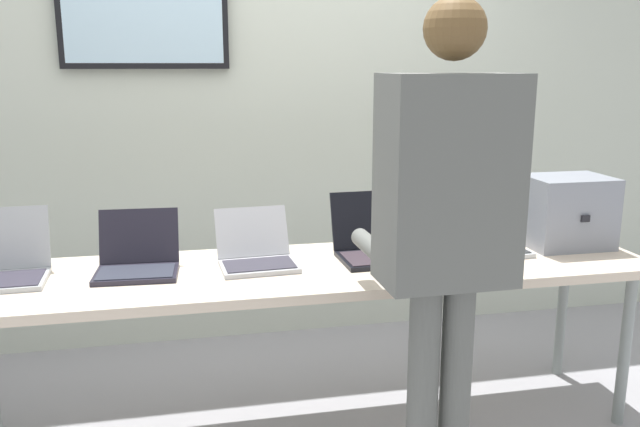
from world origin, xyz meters
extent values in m
cube|color=beige|center=(0.00, 1.13, 1.29)|extent=(8.00, 0.06, 2.59)
cube|color=black|center=(-0.68, 1.08, 1.84)|extent=(0.87, 0.05, 0.54)
cube|color=silver|center=(-0.68, 1.06, 1.84)|extent=(0.81, 0.02, 0.48)
cube|color=beige|center=(0.00, 0.00, 0.74)|extent=(2.94, 0.70, 0.04)
cylinder|color=gray|center=(1.37, -0.25, 0.36)|extent=(0.05, 0.05, 0.72)
cylinder|color=gray|center=(1.37, 0.25, 0.36)|extent=(0.05, 0.05, 0.72)
cube|color=gray|center=(1.23, 0.07, 0.92)|extent=(0.38, 0.29, 0.33)
cube|color=black|center=(1.23, -0.08, 0.92)|extent=(0.04, 0.01, 0.03)
cube|color=#B1B7BC|center=(-1.24, 0.17, 0.90)|extent=(0.36, 0.07, 0.25)
cube|color=#B6D9F0|center=(-1.24, 0.18, 0.90)|extent=(0.34, 0.06, 0.22)
cube|color=#23212D|center=(-0.71, 0.01, 0.77)|extent=(0.34, 0.25, 0.02)
cube|color=#292D3A|center=(-0.71, 0.00, 0.78)|extent=(0.31, 0.20, 0.00)
cube|color=#23212D|center=(-0.71, 0.16, 0.88)|extent=(0.33, 0.10, 0.22)
cube|color=white|center=(-0.71, 0.17, 0.88)|extent=(0.30, 0.08, 0.19)
cube|color=#ADAFB4|center=(-0.22, 0.01, 0.77)|extent=(0.33, 0.25, 0.02)
cube|color=#302E38|center=(-0.22, 0.00, 0.78)|extent=(0.30, 0.19, 0.00)
cube|color=#ADAFB4|center=(-0.23, 0.17, 0.87)|extent=(0.32, 0.13, 0.20)
cube|color=#3C5075|center=(-0.23, 0.17, 0.87)|extent=(0.29, 0.11, 0.18)
cube|color=black|center=(0.30, 0.01, 0.77)|extent=(0.33, 0.28, 0.02)
cube|color=#342931|center=(0.30, 0.00, 0.78)|extent=(0.30, 0.23, 0.00)
cube|color=black|center=(0.29, 0.18, 0.90)|extent=(0.32, 0.10, 0.25)
cube|color=#315932|center=(0.29, 0.19, 0.90)|extent=(0.29, 0.08, 0.22)
cube|color=#B2B5B9|center=(0.80, 0.01, 0.77)|extent=(0.39, 0.25, 0.02)
cube|color=#292B2B|center=(0.80, 0.00, 0.78)|extent=(0.36, 0.20, 0.00)
cube|color=#B2B5B9|center=(0.80, 0.15, 0.88)|extent=(0.38, 0.08, 0.22)
cube|color=navy|center=(0.80, 0.15, 0.88)|extent=(0.35, 0.06, 0.19)
cylinder|color=#60625E|center=(0.28, -0.63, 0.44)|extent=(0.11, 0.11, 0.87)
cylinder|color=#60625E|center=(0.40, -0.63, 0.44)|extent=(0.11, 0.11, 0.87)
cube|color=#60625E|center=(0.34, -0.63, 1.22)|extent=(0.45, 0.27, 0.69)
sphere|color=brown|center=(0.34, -0.63, 1.70)|extent=(0.20, 0.20, 0.20)
cylinder|color=#60625E|center=(0.17, -0.34, 0.92)|extent=(0.08, 0.32, 0.07)
cylinder|color=#60625E|center=(0.50, -0.34, 0.92)|extent=(0.08, 0.32, 0.07)
camera|label=1|loc=(-0.51, -2.61, 1.59)|focal=36.85mm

